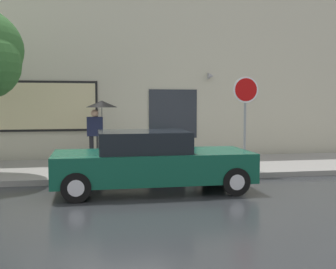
{
  "coord_description": "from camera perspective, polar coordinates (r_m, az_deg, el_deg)",
  "views": [
    {
      "loc": [
        -0.72,
        -9.9,
        2.09
      ],
      "look_at": [
        1.51,
        1.8,
        1.2
      ],
      "focal_mm": 44.75,
      "sensor_mm": 36.0,
      "label": 1
    }
  ],
  "objects": [
    {
      "name": "ground_plane",
      "position": [
        10.14,
        -6.53,
        -7.65
      ],
      "size": [
        60.0,
        60.0,
        0.0
      ],
      "primitive_type": "plane",
      "color": "#282B2D"
    },
    {
      "name": "sidewalk",
      "position": [
        13.07,
        -7.52,
        -4.63
      ],
      "size": [
        20.0,
        4.0,
        0.15
      ],
      "primitive_type": "cube",
      "color": "gray",
      "rests_on": "ground"
    },
    {
      "name": "building_facade",
      "position": [
        15.47,
        -8.23,
        9.39
      ],
      "size": [
        20.0,
        0.67,
        7.0
      ],
      "color": "beige",
      "rests_on": "ground"
    },
    {
      "name": "parked_car",
      "position": [
        9.98,
        -2.38,
        -3.69
      ],
      "size": [
        4.64,
        1.95,
        1.43
      ],
      "color": "#0F4C38",
      "rests_on": "ground"
    },
    {
      "name": "fire_hydrant",
      "position": [
        11.94,
        3.04,
        -3.37
      ],
      "size": [
        0.3,
        0.44,
        0.73
      ],
      "color": "white",
      "rests_on": "sidewalk"
    },
    {
      "name": "pedestrian_with_umbrella",
      "position": [
        13.73,
        -9.32,
        2.85
      ],
      "size": [
        1.02,
        1.02,
        2.03
      ],
      "color": "black",
      "rests_on": "sidewalk"
    },
    {
      "name": "stop_sign",
      "position": [
        12.35,
        10.5,
        4.09
      ],
      "size": [
        0.76,
        0.1,
        2.71
      ],
      "color": "gray",
      "rests_on": "sidewalk"
    }
  ]
}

